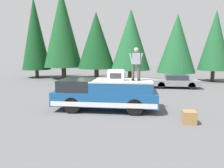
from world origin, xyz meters
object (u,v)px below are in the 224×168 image
(wooden_crate, at_px, (189,117))
(person_on_truck_bed, at_px, (136,63))
(pickup_truck, at_px, (105,94))
(parked_car_grey, at_px, (175,81))
(compressor_unit, at_px, (116,75))

(wooden_crate, bearing_deg, person_on_truck_bed, 54.87)
(person_on_truck_bed, distance_m, wooden_crate, 3.66)
(pickup_truck, xyz_separation_m, person_on_truck_bed, (-0.14, -1.62, 1.68))
(parked_car_grey, distance_m, wooden_crate, 9.89)
(pickup_truck, bearing_deg, compressor_unit, -104.54)
(person_on_truck_bed, distance_m, parked_car_grey, 9.09)
(pickup_truck, relative_size, compressor_unit, 6.60)
(person_on_truck_bed, bearing_deg, parked_car_grey, -22.91)
(parked_car_grey, bearing_deg, pickup_truck, 147.73)
(pickup_truck, distance_m, compressor_unit, 1.22)
(person_on_truck_bed, xyz_separation_m, wooden_crate, (-1.65, -2.35, -2.27))
(parked_car_grey, bearing_deg, wooden_crate, 173.60)
(wooden_crate, bearing_deg, pickup_truck, 65.71)
(pickup_truck, distance_m, wooden_crate, 4.39)
(compressor_unit, relative_size, parked_car_grey, 0.20)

